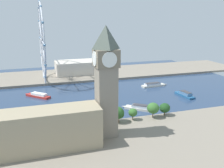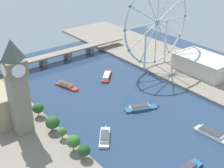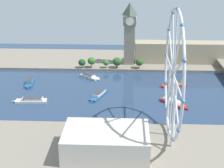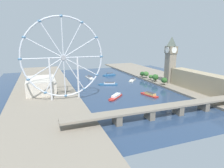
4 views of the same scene
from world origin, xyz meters
The scene contains 15 objects.
ground_plane centered at (0.00, 0.00, 0.00)m, with size 403.11×403.11×0.00m, color navy.
riverbank_left centered at (-116.56, 0.00, 1.50)m, with size 90.00×520.00×3.00m, color gray.
riverbank_right centered at (116.56, 0.00, 1.50)m, with size 90.00×520.00×3.00m, color gray.
clock_tower centered at (-97.25, 28.15, 45.19)m, with size 17.15×17.15×80.95m.
parliament_block centered at (-105.65, 96.03, 16.87)m, with size 22.00×119.75×27.74m, color tan.
tree_row_embankment centered at (-77.60, 3.49, 11.12)m, with size 12.38×83.79×13.71m.
ferris_wheel centered at (90.51, 60.94, 56.26)m, with size 104.50×3.20×105.38m.
riverside_hall centered at (119.72, 10.39, 12.64)m, with size 40.19×63.57×19.27m, color beige.
river_bridge centered at (0.00, 150.54, 8.85)m, with size 215.11×13.85×11.79m.
tour_boat_0 centered at (-47.89, -19.90, 2.06)m, with size 24.19×27.68×5.12m.
tour_boat_1 centered at (-24.27, -87.56, 2.36)m, with size 32.61×10.58×5.92m.
tour_boat_2 centered at (-25.30, 80.10, 2.19)m, with size 14.36×33.59×5.44m.
tour_boat_3 centered at (25.22, -72.61, 2.08)m, with size 10.78×37.37×4.99m.
tour_boat_4 centered at (7.03, -4.16, 2.03)m, with size 36.19×18.88×4.97m.
tour_boat_5 centered at (24.35, 72.69, 2.03)m, with size 29.11×28.67×4.91m.
Camera 4 is at (118.38, 309.04, 79.87)m, focal length 30.79 mm.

